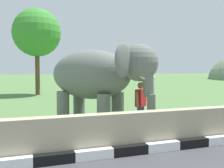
{
  "coord_description": "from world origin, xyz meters",
  "views": [
    {
      "loc": [
        -0.43,
        -1.38,
        2.08
      ],
      "look_at": [
        2.24,
        6.45,
        1.6
      ],
      "focal_mm": 39.99,
      "sensor_mm": 36.0,
      "label": 1
    }
  ],
  "objects": [
    {
      "name": "tree_distant",
      "position": [
        0.36,
        19.85,
        5.03
      ],
      "size": [
        3.86,
        3.86,
        6.99
      ],
      "color": "brown",
      "rests_on": "ground_plane"
    },
    {
      "name": "barrier_parapet",
      "position": [
        2.0,
        4.4,
        0.5
      ],
      "size": [
        28.0,
        0.36,
        1.0
      ],
      "primitive_type": "cube",
      "color": "tan",
      "rests_on": "ground_plane"
    },
    {
      "name": "elephant",
      "position": [
        1.87,
        6.77,
        1.87
      ],
      "size": [
        3.75,
        3.9,
        2.87
      ],
      "color": "slate",
      "rests_on": "ground_plane"
    },
    {
      "name": "person_handler",
      "position": [
        3.24,
        6.35,
        0.93
      ],
      "size": [
        0.59,
        0.47,
        1.66
      ],
      "color": "navy",
      "rests_on": "ground_plane"
    },
    {
      "name": "striped_curb",
      "position": [
        -0.35,
        4.1,
        0.12
      ],
      "size": [
        16.2,
        0.2,
        0.24
      ],
      "color": "white",
      "rests_on": "ground_plane"
    }
  ]
}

